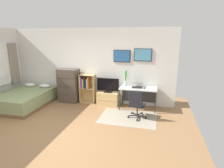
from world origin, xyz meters
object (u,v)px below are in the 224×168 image
(bed, at_px, (25,99))
(bamboo_vase, at_px, (126,78))
(laptop, at_px, (137,85))
(bookshelf, at_px, (86,86))
(tv_stand, at_px, (108,98))
(television, at_px, (108,85))
(office_chair, at_px, (137,104))
(computer_mouse, at_px, (144,88))
(dresser, at_px, (69,85))
(desk, at_px, (138,91))

(bed, relative_size, bamboo_vase, 3.93)
(laptop, bearing_deg, bed, -171.23)
(bookshelf, distance_m, bamboo_vase, 1.51)
(bed, bearing_deg, bookshelf, 22.62)
(tv_stand, relative_size, television, 0.96)
(office_chair, relative_size, bamboo_vase, 1.64)
(television, height_order, office_chair, television)
(bookshelf, distance_m, television, 0.85)
(tv_stand, height_order, laptop, laptop)
(office_chair, bearing_deg, laptop, 106.62)
(tv_stand, height_order, computer_mouse, computer_mouse)
(dresser, bearing_deg, tv_stand, 0.57)
(computer_mouse, bearing_deg, laptop, 154.72)
(computer_mouse, bearing_deg, bamboo_vase, 160.12)
(dresser, bearing_deg, desk, -0.43)
(bookshelf, bearing_deg, desk, -2.48)
(desk, height_order, computer_mouse, computer_mouse)
(bookshelf, bearing_deg, bed, -156.49)
(desk, distance_m, bamboo_vase, 0.62)
(computer_mouse, bearing_deg, dresser, 176.85)
(bed, bearing_deg, laptop, 10.28)
(bookshelf, height_order, desk, bookshelf)
(dresser, distance_m, office_chair, 2.81)
(desk, distance_m, laptop, 0.20)
(bed, distance_m, desk, 4.01)
(bed, height_order, bookshelf, bookshelf)
(tv_stand, distance_m, laptop, 1.18)
(office_chair, xyz_separation_m, computer_mouse, (0.15, 0.76, 0.30))
(computer_mouse, relative_size, bamboo_vase, 0.20)
(dresser, distance_m, bamboo_vase, 2.18)
(tv_stand, xyz_separation_m, television, (0.00, -0.02, 0.49))
(tv_stand, distance_m, bamboo_vase, 1.00)
(bed, relative_size, tv_stand, 2.69)
(bed, distance_m, computer_mouse, 4.19)
(dresser, relative_size, computer_mouse, 11.95)
(computer_mouse, bearing_deg, desk, 145.31)
(bed, xyz_separation_m, computer_mouse, (4.11, 0.65, 0.50))
(computer_mouse, bearing_deg, bed, -171.03)
(bookshelf, bearing_deg, office_chair, -26.32)
(bookshelf, distance_m, office_chair, 2.21)
(bamboo_vase, bearing_deg, office_chair, -62.75)
(laptop, xyz_separation_m, computer_mouse, (0.24, -0.12, -0.04))
(dresser, height_order, tv_stand, dresser)
(laptop, bearing_deg, bamboo_vase, 161.06)
(television, distance_m, bamboo_vase, 0.69)
(television, bearing_deg, computer_mouse, -6.55)
(tv_stand, distance_m, office_chair, 1.48)
(bookshelf, relative_size, laptop, 2.73)
(television, distance_m, computer_mouse, 1.29)
(television, bearing_deg, desk, -0.66)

